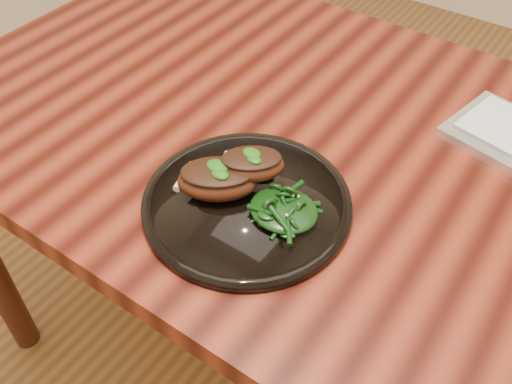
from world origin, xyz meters
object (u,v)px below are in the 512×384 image
lamb_chop_front (217,179)px  greens_heap (284,207)px  plate (247,203)px  desk (380,203)px

lamb_chop_front → greens_heap: 0.10m
plate → greens_heap: greens_heap is taller
desk → plate: 0.25m
desk → greens_heap: 0.23m
desk → lamb_chop_front: bearing=-129.3°
lamb_chop_front → plate: bearing=14.0°
desk → greens_heap: (-0.07, -0.19, 0.12)m
lamb_chop_front → greens_heap: bearing=9.0°
desk → plate: (-0.13, -0.19, 0.09)m
lamb_chop_front → desk: bearing=50.7°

